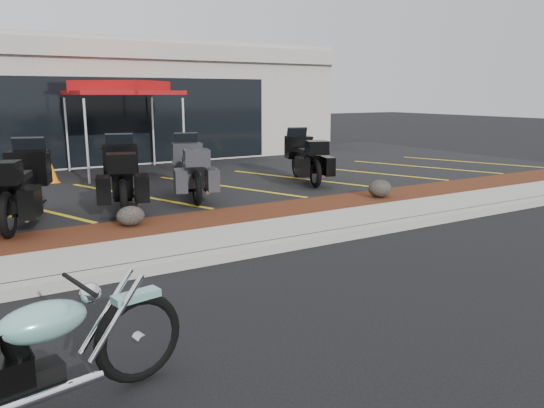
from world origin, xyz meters
TOP-DOWN VIEW (x-y plane):
  - ground at (0.00, 0.00)m, footprint 90.00×90.00m
  - curb at (0.00, 0.90)m, footprint 24.00×0.25m
  - sidewalk at (0.00, 1.60)m, footprint 24.00×1.20m
  - mulch_bed at (0.00, 2.80)m, footprint 24.00×1.20m
  - upper_lot at (0.00, 8.20)m, footprint 26.00×9.60m
  - dealership_building at (0.00, 14.47)m, footprint 18.00×8.16m
  - boulder_mid at (-0.88, 2.95)m, footprint 0.47×0.39m
  - boulder_right at (4.40, 2.68)m, footprint 0.53×0.44m
  - hero_cruiser at (-2.16, -1.68)m, footprint 2.92×1.23m
  - touring_black_front at (-2.12, 4.83)m, footprint 1.67×2.60m
  - touring_black_mid at (-0.38, 5.24)m, footprint 1.48×2.54m
  - touring_grey at (1.17, 5.50)m, footprint 1.45×2.44m
  - touring_black_rear at (4.43, 5.91)m, footprint 1.53×2.42m
  - traffic_cone at (-1.26, 8.34)m, footprint 0.39×0.39m
  - popup_canopy at (0.75, 8.98)m, footprint 3.50×3.50m

SIDE VIEW (x-z plane):
  - ground at x=0.00m, z-range 0.00..0.00m
  - curb at x=0.00m, z-range 0.00..0.15m
  - sidewalk at x=0.00m, z-range 0.00..0.15m
  - upper_lot at x=0.00m, z-range 0.00..0.15m
  - mulch_bed at x=0.00m, z-range 0.00..0.16m
  - boulder_mid at x=-0.88m, z-range 0.16..0.49m
  - boulder_right at x=4.40m, z-range 0.16..0.53m
  - traffic_cone at x=-1.26m, z-range 0.15..0.66m
  - hero_cruiser at x=-2.16m, z-range 0.00..1.00m
  - touring_black_rear at x=4.43m, z-range 0.15..1.47m
  - touring_grey at x=1.17m, z-range 0.15..1.48m
  - touring_black_mid at x=-0.38m, z-range 0.15..1.54m
  - touring_black_front at x=-2.12m, z-range 0.15..1.57m
  - dealership_building at x=0.00m, z-range 0.01..4.01m
  - popup_canopy at x=0.75m, z-range 1.17..3.68m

